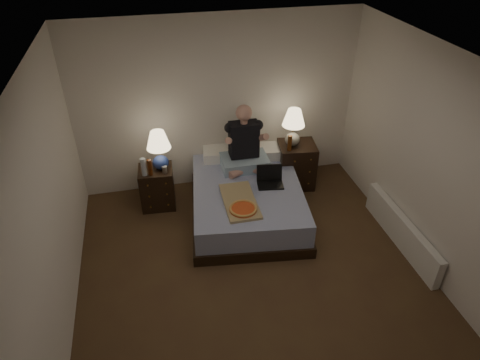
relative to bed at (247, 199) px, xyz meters
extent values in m
cube|color=brown|center=(-0.19, -1.31, -0.24)|extent=(4.00, 4.50, 0.00)
cube|color=white|center=(-0.19, -1.31, 2.26)|extent=(4.00, 4.50, 0.00)
cube|color=white|center=(-0.19, 0.94, 1.01)|extent=(4.00, 0.00, 2.50)
cube|color=white|center=(-2.19, -1.31, 1.01)|extent=(0.00, 4.50, 2.50)
cube|color=white|center=(1.81, -1.31, 1.01)|extent=(0.00, 4.50, 2.50)
cube|color=#515FA2|center=(0.00, 0.00, 0.00)|extent=(1.66, 2.07, 0.48)
cube|color=black|center=(-1.18, 0.48, 0.06)|extent=(0.49, 0.44, 0.60)
cube|color=black|center=(0.89, 0.54, 0.10)|extent=(0.58, 0.54, 0.69)
cylinder|color=silver|center=(-1.32, 0.37, 0.48)|extent=(0.07, 0.07, 0.25)
cylinder|color=#B9B8B4|center=(-1.05, 0.36, 0.41)|extent=(0.07, 0.07, 0.10)
cylinder|color=#51230B|center=(-1.24, 0.35, 0.47)|extent=(0.06, 0.06, 0.23)
cylinder|color=#5F2E0D|center=(0.72, 0.42, 0.56)|extent=(0.06, 0.06, 0.23)
cube|color=silver|center=(1.74, -1.04, -0.04)|extent=(0.10, 1.60, 0.40)
camera|label=1|loc=(-1.15, -4.57, 3.48)|focal=32.00mm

